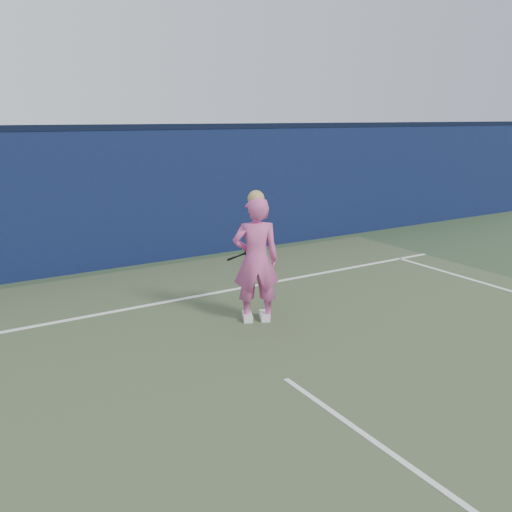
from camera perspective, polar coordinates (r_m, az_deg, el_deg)
ground at (r=5.27m, az=9.61°, el=-17.02°), size 80.00×80.00×0.00m
backstop_wall at (r=10.40m, az=-14.28°, el=5.82°), size 24.00×0.40×2.50m
wall_cap at (r=10.29m, az=-14.73°, el=12.98°), size 24.00×0.42×0.10m
player at (r=7.30m, az=0.00°, el=-0.35°), size 0.74×0.63×1.80m
racket at (r=7.75m, az=-0.56°, el=0.44°), size 0.50×0.14×0.27m
court_lines at (r=5.06m, az=12.18°, el=-18.44°), size 11.00×12.04×0.01m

